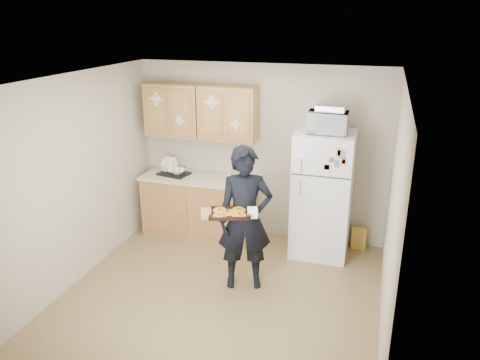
% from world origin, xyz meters
% --- Properties ---
extents(floor, '(3.60, 3.60, 0.00)m').
position_xyz_m(floor, '(0.00, 0.00, 0.00)').
color(floor, brown).
rests_on(floor, ground).
extents(ceiling, '(3.60, 3.60, 0.00)m').
position_xyz_m(ceiling, '(0.00, 0.00, 2.50)').
color(ceiling, silver).
rests_on(ceiling, wall_back).
extents(wall_back, '(3.60, 0.04, 2.50)m').
position_xyz_m(wall_back, '(0.00, 1.80, 1.25)').
color(wall_back, '#AEA38D').
rests_on(wall_back, floor).
extents(wall_front, '(3.60, 0.04, 2.50)m').
position_xyz_m(wall_front, '(0.00, -1.80, 1.25)').
color(wall_front, '#AEA38D').
rests_on(wall_front, floor).
extents(wall_left, '(0.04, 3.60, 2.50)m').
position_xyz_m(wall_left, '(-1.80, 0.00, 1.25)').
color(wall_left, '#AEA38D').
rests_on(wall_left, floor).
extents(wall_right, '(0.04, 3.60, 2.50)m').
position_xyz_m(wall_right, '(1.80, 0.00, 1.25)').
color(wall_right, '#AEA38D').
rests_on(wall_right, floor).
extents(refrigerator, '(0.75, 0.70, 1.70)m').
position_xyz_m(refrigerator, '(0.95, 1.43, 0.85)').
color(refrigerator, white).
rests_on(refrigerator, floor).
extents(base_cabinet, '(1.60, 0.60, 0.86)m').
position_xyz_m(base_cabinet, '(-0.85, 1.48, 0.43)').
color(base_cabinet, olive).
rests_on(base_cabinet, floor).
extents(countertop, '(1.64, 0.64, 0.04)m').
position_xyz_m(countertop, '(-0.85, 1.48, 0.88)').
color(countertop, beige).
rests_on(countertop, base_cabinet).
extents(upper_cab_left, '(0.80, 0.33, 0.75)m').
position_xyz_m(upper_cab_left, '(-1.25, 1.61, 1.83)').
color(upper_cab_left, olive).
rests_on(upper_cab_left, wall_back).
extents(upper_cab_right, '(0.80, 0.33, 0.75)m').
position_xyz_m(upper_cab_right, '(-0.43, 1.61, 1.83)').
color(upper_cab_right, olive).
rests_on(upper_cab_right, wall_back).
extents(cereal_box, '(0.20, 0.07, 0.32)m').
position_xyz_m(cereal_box, '(1.47, 1.67, 0.16)').
color(cereal_box, '#E9CE52').
rests_on(cereal_box, floor).
extents(person, '(0.73, 0.60, 1.74)m').
position_xyz_m(person, '(0.20, 0.33, 0.87)').
color(person, black).
rests_on(person, floor).
extents(baking_tray, '(0.53, 0.46, 0.04)m').
position_xyz_m(baking_tray, '(0.10, 0.04, 1.04)').
color(baking_tray, black).
rests_on(baking_tray, person).
extents(pizza_front_left, '(0.15, 0.15, 0.02)m').
position_xyz_m(pizza_front_left, '(0.03, -0.06, 1.06)').
color(pizza_front_left, orange).
rests_on(pizza_front_left, baking_tray).
extents(pizza_front_right, '(0.15, 0.15, 0.02)m').
position_xyz_m(pizza_front_right, '(0.23, 0.01, 1.06)').
color(pizza_front_right, orange).
rests_on(pizza_front_right, baking_tray).
extents(pizza_back_left, '(0.15, 0.15, 0.02)m').
position_xyz_m(pizza_back_left, '(-0.02, 0.08, 1.06)').
color(pizza_back_left, orange).
rests_on(pizza_back_left, baking_tray).
extents(pizza_back_right, '(0.15, 0.15, 0.02)m').
position_xyz_m(pizza_back_right, '(0.18, 0.15, 1.06)').
color(pizza_back_right, orange).
rests_on(pizza_back_right, baking_tray).
extents(pizza_center, '(0.15, 0.15, 0.02)m').
position_xyz_m(pizza_center, '(0.10, 0.04, 1.06)').
color(pizza_center, orange).
rests_on(pizza_center, baking_tray).
extents(microwave, '(0.50, 0.35, 0.28)m').
position_xyz_m(microwave, '(0.96, 1.38, 1.84)').
color(microwave, white).
rests_on(microwave, refrigerator).
extents(foil_pan, '(0.38, 0.28, 0.08)m').
position_xyz_m(foil_pan, '(1.00, 1.41, 2.01)').
color(foil_pan, '#BBBDC3').
rests_on(foil_pan, microwave).
extents(dish_rack, '(0.48, 0.40, 0.17)m').
position_xyz_m(dish_rack, '(-1.23, 1.48, 0.99)').
color(dish_rack, black).
rests_on(dish_rack, countertop).
extents(bowl, '(0.28, 0.28, 0.06)m').
position_xyz_m(bowl, '(-1.17, 1.48, 0.95)').
color(bowl, white).
rests_on(bowl, dish_rack).
extents(soap_bottle, '(0.10, 0.10, 0.17)m').
position_xyz_m(soap_bottle, '(-0.33, 1.34, 0.99)').
color(soap_bottle, white).
rests_on(soap_bottle, countertop).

